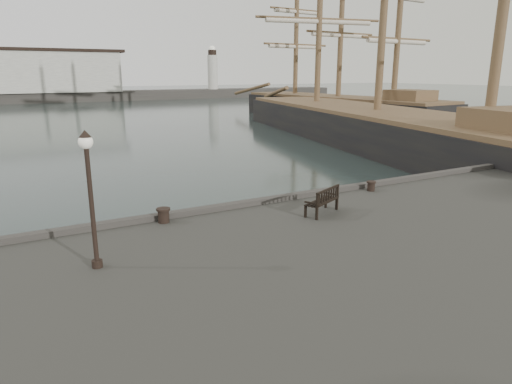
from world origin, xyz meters
TOP-DOWN VIEW (x-y plane):
  - ground at (0.00, 0.00)m, footprint 400.00×400.00m
  - breakwater at (-4.56, 92.00)m, footprint 140.00×9.50m
  - bench at (0.02, -2.10)m, footprint 1.51×1.04m
  - bollard_left at (-4.67, -0.50)m, footprint 0.51×0.51m
  - bollard_right at (3.42, -0.68)m, footprint 0.46×0.46m
  - lamp_post at (-7.04, -2.91)m, footprint 0.32×0.32m
  - tall_ship_main at (19.31, 15.81)m, footprint 17.64×44.54m
  - tall_ship_far at (29.65, 33.73)m, footprint 9.20×32.23m

SIDE VIEW (x-z plane):
  - ground at x=0.00m, z-range 0.00..0.00m
  - tall_ship_main at x=19.31m, z-range -15.56..17.20m
  - tall_ship_far at x=29.65m, z-range -12.74..14.52m
  - bollard_right at x=3.42m, z-range 1.56..1.93m
  - bollard_left at x=-4.67m, z-range 1.56..2.00m
  - bench at x=0.02m, z-range 1.41..2.24m
  - lamp_post at x=-7.04m, z-range 2.01..5.19m
  - breakwater at x=-4.56m, z-range -1.80..10.40m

